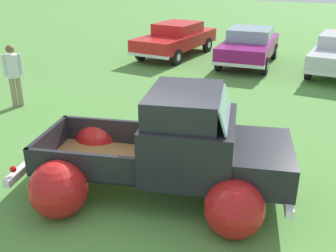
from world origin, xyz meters
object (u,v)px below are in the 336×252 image
Objects in this scene: show_car_1 at (249,45)px; spectator_0 at (13,72)px; vintage_pickup_truck at (175,155)px; show_car_0 at (176,38)px.

spectator_0 is at bearing -35.18° from show_car_1.
vintage_pickup_truck is at bearing 2.84° from show_car_1.
show_car_0 is at bearing -97.01° from show_car_1.
vintage_pickup_truck is at bearing -157.42° from spectator_0.
show_car_0 is 2.72× the size of spectator_0.
show_car_1 is at bearing 82.78° from vintage_pickup_truck.
spectator_0 is at bearing 144.83° from vintage_pickup_truck.
spectator_0 is (-1.20, -8.04, 0.22)m from show_car_0.
show_car_1 is (-1.51, 10.08, 0.03)m from vintage_pickup_truck.
spectator_0 is at bearing -5.26° from show_car_0.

